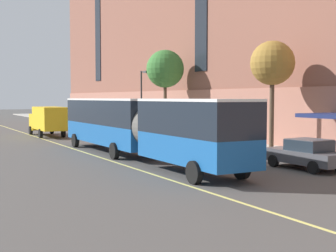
% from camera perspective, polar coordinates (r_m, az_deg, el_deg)
% --- Properties ---
extents(ground_plane, '(260.00, 260.00, 0.00)m').
position_cam_1_polar(ground_plane, '(26.48, 0.12, -4.48)').
color(ground_plane, '#4C4947').
extents(sidewalk, '(4.61, 160.00, 0.15)m').
position_cam_1_polar(sidewalk, '(33.74, 10.58, -2.69)').
color(sidewalk, '#ADA89E').
rests_on(sidewalk, ground).
extents(city_bus, '(2.84, 20.44, 3.61)m').
position_cam_1_polar(city_bus, '(27.86, -3.79, 0.24)').
color(city_bus, '#19569E').
rests_on(city_bus, ground).
extents(parked_car_white_0, '(1.97, 4.29, 1.56)m').
position_cam_1_polar(parked_car_white_0, '(30.04, 7.93, -2.06)').
color(parked_car_white_0, silver).
rests_on(parked_car_white_0, ground).
extents(parked_car_white_2, '(1.98, 4.68, 1.56)m').
position_cam_1_polar(parked_car_white_2, '(43.58, -4.71, -0.33)').
color(parked_car_white_2, silver).
rests_on(parked_car_white_2, ground).
extents(parked_car_darkgray_4, '(2.05, 4.29, 1.56)m').
position_cam_1_polar(parked_car_darkgray_4, '(36.07, 0.86, -1.11)').
color(parked_car_darkgray_4, '#4C4C51').
rests_on(parked_car_darkgray_4, ground).
extents(parked_car_darkgray_5, '(2.15, 4.49, 1.56)m').
position_cam_1_polar(parked_car_darkgray_5, '(25.01, 16.51, -3.28)').
color(parked_car_darkgray_5, '#4C4C51').
rests_on(parked_car_darkgray_5, ground).
extents(parked_car_silver_6, '(2.08, 4.84, 1.56)m').
position_cam_1_polar(parked_car_silver_6, '(56.96, -10.41, 0.51)').
color(parked_car_silver_6, '#B7B7BC').
rests_on(parked_car_silver_6, ground).
extents(box_truck, '(2.47, 7.43, 2.80)m').
position_cam_1_polar(box_truck, '(45.60, -14.41, 0.80)').
color(box_truck, gold).
rests_on(box_truck, ground).
extents(street_tree_mid_block, '(2.94, 2.94, 7.28)m').
position_cam_1_polar(street_tree_mid_block, '(31.94, 12.60, 7.40)').
color(street_tree_mid_block, brown).
rests_on(street_tree_mid_block, sidewalk).
extents(street_tree_far_uptown, '(3.57, 3.57, 8.02)m').
position_cam_1_polar(street_tree_far_uptown, '(44.43, -0.35, 6.94)').
color(street_tree_far_uptown, brown).
rests_on(street_tree_far_uptown, sidewalk).
extents(street_lamp, '(0.36, 1.48, 6.11)m').
position_cam_1_polar(street_lamp, '(45.44, -3.13, 3.83)').
color(street_lamp, '#2D2D30').
rests_on(street_lamp, sidewalk).
extents(lane_centerline, '(0.16, 140.00, 0.01)m').
position_cam_1_polar(lane_centerline, '(28.09, -7.58, -4.04)').
color(lane_centerline, '#E0D66B').
rests_on(lane_centerline, ground).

